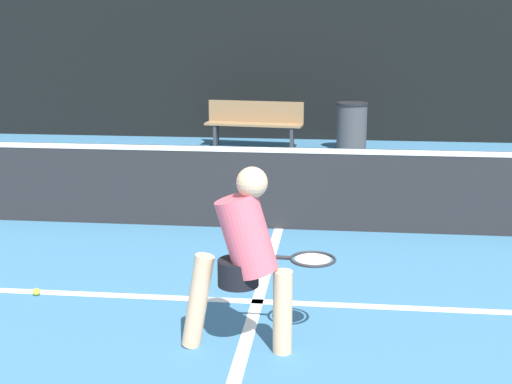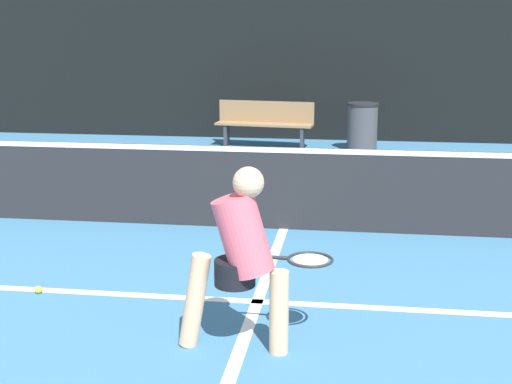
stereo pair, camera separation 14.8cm
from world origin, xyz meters
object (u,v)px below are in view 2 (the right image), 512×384
(courtside_bench, at_px, (265,122))
(trash_bin, at_px, (362,127))
(parked_car, at_px, (236,98))
(player_practicing, at_px, (242,253))

(courtside_bench, height_order, trash_bin, trash_bin)
(courtside_bench, height_order, parked_car, parked_car)
(player_practicing, xyz_separation_m, trash_bin, (0.89, 8.35, -0.29))
(courtside_bench, distance_m, parked_car, 3.42)
(player_practicing, height_order, courtside_bench, player_practicing)
(player_practicing, bearing_deg, trash_bin, 86.67)
(courtside_bench, relative_size, parked_car, 0.43)
(trash_bin, bearing_deg, courtside_bench, 174.46)
(player_practicing, height_order, trash_bin, player_practicing)
(trash_bin, bearing_deg, parked_car, 130.46)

